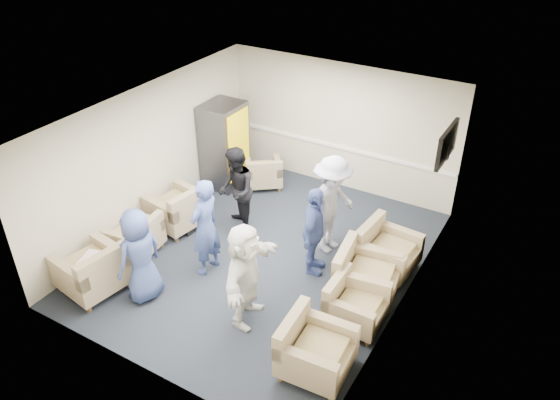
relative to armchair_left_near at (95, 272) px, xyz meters
The scene contains 25 objects.
floor 2.87m from the armchair_left_near, 49.01° to the left, with size 6.00×6.00×0.00m, color black.
ceiling 3.67m from the armchair_left_near, 49.01° to the left, with size 6.00×6.00×0.00m, color silver.
back_wall 5.56m from the armchair_left_near, 70.06° to the left, with size 5.00×0.02×2.70m, color beige.
front_wall 2.27m from the armchair_left_near, 24.44° to the right, with size 5.00×0.02×2.70m, color beige.
left_wall 2.44m from the armchair_left_near, 106.35° to the left, with size 0.02×6.00×2.70m, color beige.
right_wall 4.97m from the armchair_left_near, 26.21° to the left, with size 0.02×6.00×2.70m, color beige.
chair_rail 5.49m from the armchair_left_near, 69.99° to the left, with size 4.98×0.04×0.06m, color white.
tv 6.08m from the armchair_left_near, 42.53° to the left, with size 0.10×1.00×0.58m.
armchair_left_near is the anchor object (origin of this frame).
armchair_left_mid 1.11m from the armchair_left_near, 96.57° to the left, with size 0.88×0.88×0.64m.
armchair_left_far 2.14m from the armchair_left_near, 90.37° to the left, with size 1.07×1.07×0.74m.
armchair_right_near 3.79m from the armchair_left_near, ahead, with size 0.95×0.95×0.72m.
armchair_right_midnear 4.13m from the armchair_left_near, 20.30° to the left, with size 0.82×0.82×0.65m.
armchair_right_midfar 4.30m from the armchair_left_near, 28.85° to the left, with size 1.04×1.04×0.74m.
armchair_right_far 4.79m from the armchair_left_near, 37.12° to the left, with size 0.97×0.97×0.72m.
armchair_corner 4.29m from the armchair_left_near, 82.63° to the left, with size 1.06×1.06×0.61m.
vending_machine 4.01m from the armchair_left_near, 93.23° to the left, with size 0.74×0.87×1.83m.
backpack 2.05m from the armchair_left_near, 84.97° to the left, with size 0.32×0.23×0.53m.
pillow 0.19m from the armchair_left_near, 146.25° to the left, with size 0.45×0.34×0.13m, color white.
person_front_left 0.92m from the armchair_left_near, 21.72° to the left, with size 0.78×0.51×1.60m, color #394C8B.
person_mid_left 1.89m from the armchair_left_near, 47.60° to the left, with size 0.64×0.42×1.75m, color #394C8B.
person_back_left 2.84m from the armchair_left_near, 69.73° to the left, with size 0.82×0.64×1.68m, color black.
person_back_right 4.07m from the armchair_left_near, 46.88° to the left, with size 1.19×0.68×1.84m, color silver.
person_mid_right 3.60m from the armchair_left_near, 38.79° to the left, with size 0.94×0.39×1.60m, color #394C8B.
person_front_right 2.59m from the armchair_left_near, 16.07° to the left, with size 1.56×0.50×1.68m, color white.
Camera 1 is at (4.15, -6.55, 5.94)m, focal length 35.00 mm.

